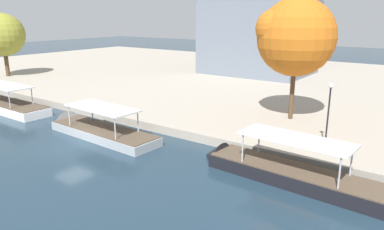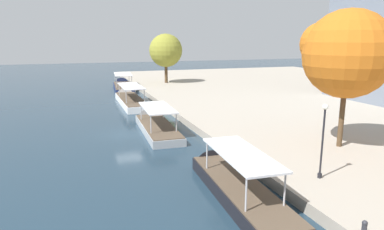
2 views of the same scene
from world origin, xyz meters
name	(u,v)px [view 1 (image 1 of 2)]	position (x,y,z in m)	size (l,w,h in m)	color
ground_plane	(72,146)	(0.00, 0.00, 0.00)	(220.00, 220.00, 0.00)	#1E3342
dock_promenade	(260,81)	(0.00, 33.94, 0.37)	(120.00, 55.00, 0.74)	#A39989
tour_boat_1	(0,105)	(-16.60, 2.93, 0.35)	(14.14, 3.10, 3.92)	white
tour_boat_2	(96,132)	(-0.68, 2.96, 0.22)	(12.13, 3.44, 3.87)	#9EA3A8
tour_boat_3	(279,174)	(15.60, 4.00, 0.29)	(12.27, 3.25, 3.90)	black
lamp_post	(328,112)	(16.84, 9.28, 3.39)	(0.35, 0.35, 4.70)	black
tree_0	(1,34)	(-33.00, 12.56, 7.20)	(6.42, 6.42, 9.54)	#4C3823
tree_3	(295,36)	(11.86, 15.19, 8.18)	(6.82, 6.82, 10.77)	#4C3823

